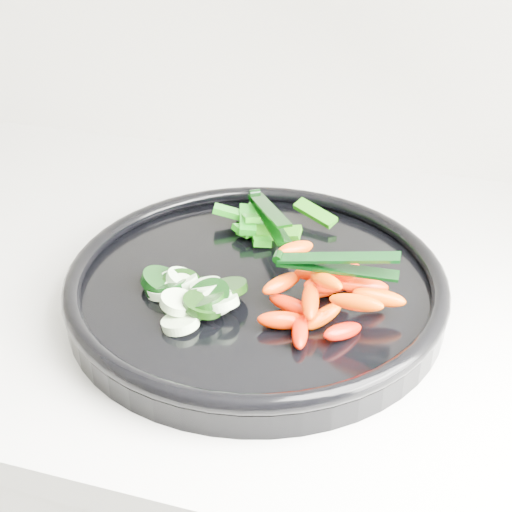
# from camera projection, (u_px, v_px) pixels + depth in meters

# --- Properties ---
(counter) EXTENTS (2.02, 0.62, 0.93)m
(counter) POSITION_uv_depth(u_px,v_px,m) (104.00, 505.00, 1.07)
(counter) COLOR white
(counter) RESTS_ON ground
(veggie_tray) EXTENTS (0.47, 0.47, 0.04)m
(veggie_tray) POSITION_uv_depth(u_px,v_px,m) (256.00, 286.00, 0.70)
(veggie_tray) COLOR black
(veggie_tray) RESTS_ON counter
(cucumber_pile) EXTENTS (0.12, 0.11, 0.04)m
(cucumber_pile) POSITION_uv_depth(u_px,v_px,m) (188.00, 292.00, 0.67)
(cucumber_pile) COLOR black
(cucumber_pile) RESTS_ON veggie_tray
(carrot_pile) EXTENTS (0.14, 0.15, 0.05)m
(carrot_pile) POSITION_uv_depth(u_px,v_px,m) (327.00, 292.00, 0.65)
(carrot_pile) COLOR #FF4B00
(carrot_pile) RESTS_ON veggie_tray
(pepper_pile) EXTENTS (0.14, 0.10, 0.03)m
(pepper_pile) POSITION_uv_depth(u_px,v_px,m) (262.00, 224.00, 0.78)
(pepper_pile) COLOR #0A6F0E
(pepper_pile) RESTS_ON veggie_tray
(tong_carrot) EXTENTS (0.11, 0.02, 0.02)m
(tong_carrot) POSITION_uv_depth(u_px,v_px,m) (334.00, 263.00, 0.64)
(tong_carrot) COLOR black
(tong_carrot) RESTS_ON carrot_pile
(tong_pepper) EXTENTS (0.07, 0.10, 0.02)m
(tong_pepper) POSITION_uv_depth(u_px,v_px,m) (268.00, 213.00, 0.77)
(tong_pepper) COLOR black
(tong_pepper) RESTS_ON pepper_pile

